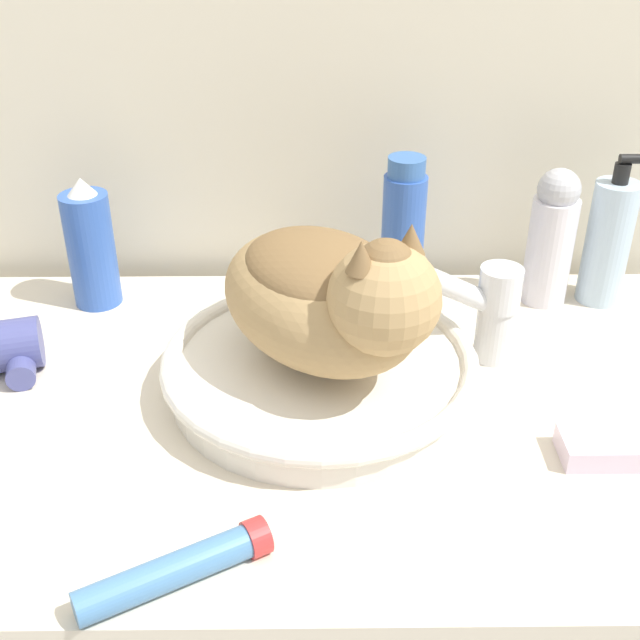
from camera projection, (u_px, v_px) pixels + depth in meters
The scene contains 9 objects.
sink_basin at pixel (320, 369), 0.88m from camera, with size 0.35×0.35×0.05m.
cat at pixel (330, 293), 0.82m from camera, with size 0.29×0.34×0.18m.
faucet at pixel (486, 306), 0.91m from camera, with size 0.15×0.07×0.15m.
shampoo_bottle_tall at pixel (403, 234), 1.02m from camera, with size 0.05×0.05×0.20m.
soap_pump_bottle at pixel (608, 241), 1.03m from camera, with size 0.06×0.06×0.20m.
lotion_bottle_white at pixel (551, 237), 1.02m from camera, with size 0.06×0.06×0.18m.
spray_bottle_trigger at pixel (91, 247), 1.02m from camera, with size 0.06×0.06×0.17m.
cream_tube at pixel (178, 569), 0.65m from camera, with size 0.16×0.11×0.03m.
soap_bar at pixel (597, 447), 0.79m from camera, with size 0.07×0.05×0.02m.
Camera 1 is at (0.01, -0.41, 1.32)m, focal length 45.00 mm.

